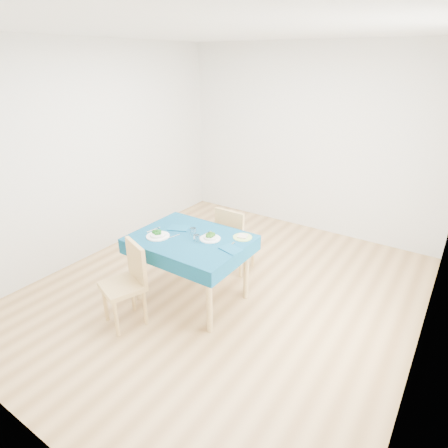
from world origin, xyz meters
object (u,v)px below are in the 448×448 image
Objects in this scene: table at (191,269)px; chair_far at (237,234)px; bowl_near at (158,233)px; side_plate at (243,237)px; chair_near at (122,282)px; bowl_far at (210,236)px.

chair_far is at bearing 86.32° from table.
chair_far is 3.98× the size of bowl_near.
bowl_near is 1.22× the size of side_plate.
table is at bearing 30.85° from bowl_near.
chair_near is 0.62m from bowl_near.
table is 5.92× the size of side_plate.
side_plate is (0.46, 0.30, 0.38)m from table.
side_plate is (0.40, -0.54, 0.28)m from chair_far.
chair_far reaches higher than bowl_near.
bowl_near is at bearing 70.94° from chair_far.
chair_far is at bearing 71.14° from bowl_near.
chair_near is at bearing -113.52° from table.
bowl_near is at bearing 108.66° from chair_near.
chair_far is (0.36, 1.53, 0.01)m from chair_near.
bowl_far is at bearing -140.00° from side_plate.
chair_far reaches higher than bowl_far.
side_plate is at bearing 72.70° from chair_near.
bowl_far is (0.49, 0.26, -0.00)m from bowl_near.
bowl_far is 0.34m from side_plate.
chair_near is (-0.30, -0.70, 0.09)m from table.
chair_far is at bearing 100.86° from bowl_far.
chair_near is at bearing -91.36° from bowl_near.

